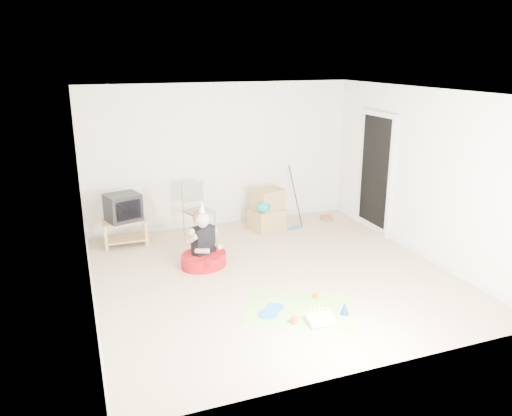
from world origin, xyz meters
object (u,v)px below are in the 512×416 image
object	(u,v)px
crt_tv	(123,207)
birthday_cake	(320,320)
tv_stand	(125,230)
cardboard_boxes	(267,210)
seated_woman	(204,252)
folding_chair	(199,211)

from	to	relation	value
crt_tv	birthday_cake	world-z (taller)	crt_tv
tv_stand	crt_tv	xyz separation A→B (m)	(0.00, -0.00, 0.40)
cardboard_boxes	seated_woman	xyz separation A→B (m)	(-1.52, -1.23, -0.13)
tv_stand	folding_chair	world-z (taller)	folding_chair
cardboard_boxes	birthday_cake	size ratio (longest dim) A/B	2.21
tv_stand	folding_chair	xyz separation A→B (m)	(1.26, -0.06, 0.21)
tv_stand	folding_chair	bearing A→B (deg)	-2.88
tv_stand	birthday_cake	world-z (taller)	tv_stand
seated_woman	crt_tv	bearing A→B (deg)	127.80
tv_stand	cardboard_boxes	size ratio (longest dim) A/B	0.95
seated_woman	birthday_cake	xyz separation A→B (m)	(0.87, -2.13, -0.18)
seated_woman	folding_chair	bearing A→B (deg)	78.56
birthday_cake	crt_tv	bearing A→B (deg)	118.68
folding_chair	cardboard_boxes	distance (m)	1.27
tv_stand	seated_woman	bearing A→B (deg)	-52.20
folding_chair	cardboard_boxes	world-z (taller)	folding_chair
tv_stand	birthday_cake	bearing A→B (deg)	-61.32
seated_woman	birthday_cake	distance (m)	2.30
folding_chair	tv_stand	bearing A→B (deg)	177.12
crt_tv	cardboard_boxes	bearing A→B (deg)	-19.44
tv_stand	crt_tv	distance (m)	0.40
folding_chair	birthday_cake	world-z (taller)	folding_chair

